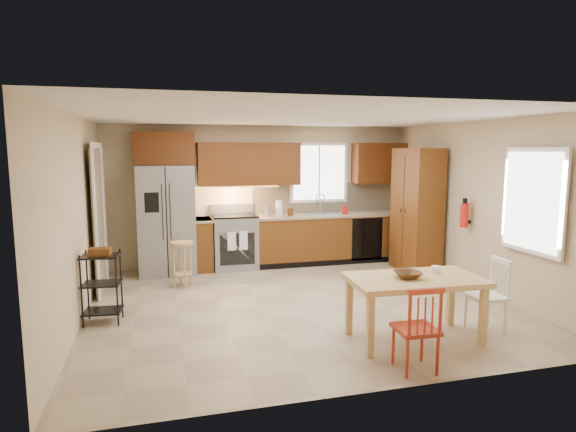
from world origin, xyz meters
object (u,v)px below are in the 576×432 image
(bar_stool, at_px, (182,264))
(chair_white, at_px, (486,295))
(table_bowl, at_px, (408,278))
(range_stove, at_px, (235,242))
(table_jar, at_px, (436,272))
(soap_bottle, at_px, (345,209))
(dining_table, at_px, (414,310))
(pantry, at_px, (416,210))
(refrigerator, at_px, (166,220))
(chair_red, at_px, (416,327))
(fire_extinguisher, at_px, (464,215))
(utility_cart, at_px, (102,288))

(bar_stool, bearing_deg, chair_white, -18.75)
(table_bowl, bearing_deg, chair_white, 2.75)
(range_stove, xyz_separation_m, table_jar, (1.72, -3.65, 0.27))
(soap_bottle, height_order, table_jar, soap_bottle)
(table_bowl, bearing_deg, dining_table, 0.00)
(table_jar, xyz_separation_m, bar_stool, (-2.66, 2.70, -0.38))
(pantry, bearing_deg, refrigerator, 167.38)
(refrigerator, xyz_separation_m, chair_red, (2.20, -4.33, -0.49))
(fire_extinguisher, height_order, chair_red, fire_extinguisher)
(refrigerator, height_order, chair_red, refrigerator)
(range_stove, distance_m, dining_table, 4.00)
(chair_red, bearing_deg, chair_white, 31.15)
(refrigerator, height_order, table_bowl, refrigerator)
(pantry, height_order, chair_white, pantry)
(range_stove, relative_size, soap_bottle, 4.82)
(chair_red, bearing_deg, range_stove, 106.36)
(chair_white, distance_m, utility_cart, 4.53)
(soap_bottle, relative_size, dining_table, 0.13)
(chair_white, xyz_separation_m, bar_stool, (-3.30, 2.73, -0.07))
(fire_extinguisher, xyz_separation_m, chair_red, (-2.13, -2.35, -0.68))
(pantry, xyz_separation_m, dining_table, (-1.58, -2.75, -0.70))
(refrigerator, bearing_deg, soap_bottle, -0.45)
(chair_white, height_order, table_bowl, chair_white)
(fire_extinguisher, relative_size, bar_stool, 0.52)
(range_stove, height_order, chair_red, range_stove)
(chair_white, xyz_separation_m, table_jar, (-0.64, 0.04, 0.31))
(table_jar, bearing_deg, table_bowl, -167.47)
(dining_table, distance_m, table_jar, 0.50)
(range_stove, bearing_deg, utility_cart, -130.44)
(range_stove, height_order, fire_extinguisher, fire_extinguisher)
(chair_white, distance_m, bar_stool, 4.29)
(refrigerator, bearing_deg, chair_white, -46.00)
(soap_bottle, bearing_deg, fire_extinguisher, -59.47)
(chair_red, distance_m, utility_cart, 3.67)
(pantry, xyz_separation_m, chair_white, (-0.63, -2.70, -0.63))
(fire_extinguisher, relative_size, utility_cart, 0.41)
(refrigerator, bearing_deg, pantry, -12.62)
(chair_white, distance_m, table_bowl, 1.08)
(dining_table, bearing_deg, chair_white, 5.87)
(refrigerator, bearing_deg, chair_red, -63.01)
(pantry, bearing_deg, range_stove, 161.71)
(table_jar, xyz_separation_m, utility_cart, (-3.67, 1.36, -0.29))
(table_bowl, xyz_separation_m, utility_cart, (-3.27, 1.45, -0.27))
(bar_stool, bearing_deg, table_bowl, -30.03)
(dining_table, bearing_deg, range_stove, 113.44)
(table_jar, distance_m, utility_cart, 3.92)
(bar_stool, bearing_deg, range_stove, 66.13)
(dining_table, height_order, table_jar, table_jar)
(refrigerator, relative_size, bar_stool, 2.63)
(refrigerator, distance_m, bar_stool, 1.08)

